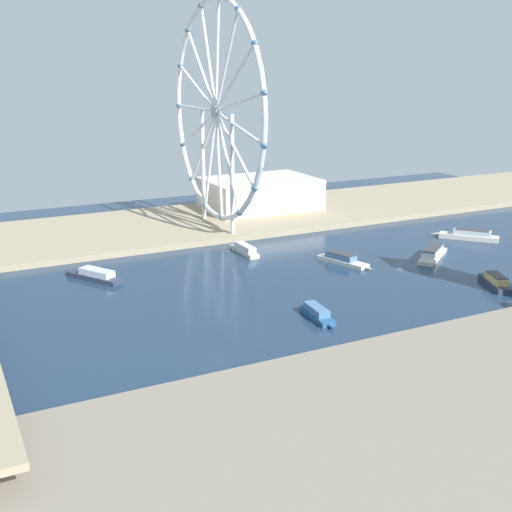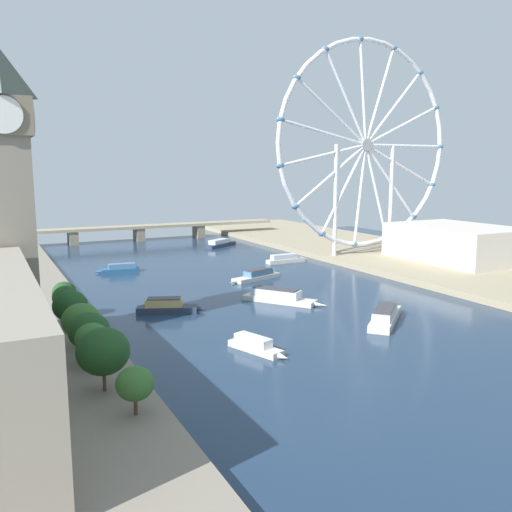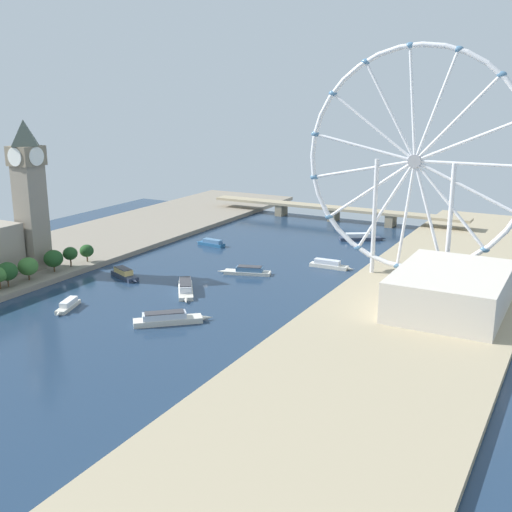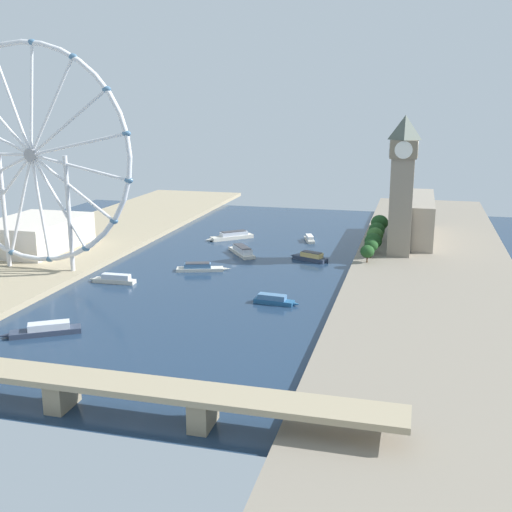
# 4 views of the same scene
# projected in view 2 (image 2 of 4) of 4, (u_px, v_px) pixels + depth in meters

# --- Properties ---
(ground_plane) EXTENTS (399.49, 399.49, 0.00)m
(ground_plane) POSITION_uv_depth(u_px,v_px,m) (254.00, 292.00, 231.06)
(ground_plane) COLOR #1E334C
(riverbank_right) EXTENTS (90.00, 520.00, 3.00)m
(riverbank_right) POSITION_uv_depth(u_px,v_px,m) (451.00, 267.00, 282.01)
(riverbank_right) COLOR tan
(riverbank_right) RESTS_ON ground_plane
(clock_tower) EXTENTS (16.37, 16.37, 82.71)m
(clock_tower) POSITION_uv_depth(u_px,v_px,m) (7.00, 190.00, 154.41)
(clock_tower) COLOR gray
(clock_tower) RESTS_ON riverbank_left
(tree_row_embankment) EXTENTS (12.92, 99.58, 14.49)m
(tree_row_embankment) POSITION_uv_depth(u_px,v_px,m) (85.00, 324.00, 144.77)
(tree_row_embankment) COLOR #513823
(tree_row_embankment) RESTS_ON riverbank_left
(ferris_wheel) EXTENTS (118.22, 3.20, 121.12)m
(ferris_wheel) POSITION_uv_depth(u_px,v_px,m) (366.00, 146.00, 308.86)
(ferris_wheel) COLOR silver
(ferris_wheel) RESTS_ON riverbank_right
(riverside_hall) EXTENTS (47.44, 67.23, 18.56)m
(riverside_hall) POSITION_uv_depth(u_px,v_px,m) (457.00, 243.00, 294.11)
(riverside_hall) COLOR beige
(riverside_hall) RESTS_ON riverbank_right
(river_bridge) EXTENTS (211.49, 13.58, 11.13)m
(river_bridge) POSITION_uv_depth(u_px,v_px,m) (139.00, 229.00, 395.31)
(river_bridge) COLOR tan
(river_bridge) RESTS_ON ground_plane
(tour_boat_0) EXTENTS (30.44, 20.99, 4.93)m
(tour_boat_0) POSITION_uv_depth(u_px,v_px,m) (220.00, 243.00, 366.67)
(tour_boat_0) COLOR #2D384C
(tour_boat_0) RESTS_ON ground_plane
(tour_boat_1) EXTENTS (29.83, 27.29, 5.52)m
(tour_boat_1) POSITION_uv_depth(u_px,v_px,m) (385.00, 316.00, 185.64)
(tour_boat_1) COLOR beige
(tour_boat_1) RESTS_ON ground_plane
(tour_boat_2) EXTENTS (25.13, 14.44, 5.51)m
(tour_boat_2) POSITION_uv_depth(u_px,v_px,m) (167.00, 307.00, 197.88)
(tour_boat_2) COLOR #2D384C
(tour_boat_2) RESTS_ON ground_plane
(tour_boat_3) EXTENTS (26.81, 5.65, 4.83)m
(tour_boat_3) POSITION_uv_depth(u_px,v_px,m) (286.00, 259.00, 303.36)
(tour_boat_3) COLOR beige
(tour_boat_3) RESTS_ON ground_plane
(tour_boat_4) EXTENTS (23.97, 30.99, 5.50)m
(tour_boat_4) POSITION_uv_depth(u_px,v_px,m) (279.00, 296.00, 213.43)
(tour_boat_4) COLOR beige
(tour_boat_4) RESTS_ON ground_plane
(tour_boat_5) EXTENTS (30.58, 14.37, 4.75)m
(tour_boat_5) POSITION_uv_depth(u_px,v_px,m) (257.00, 275.00, 257.36)
(tour_boat_5) COLOR beige
(tour_boat_5) RESTS_ON ground_plane
(tour_boat_6) EXTENTS (22.47, 7.09, 4.50)m
(tour_boat_6) POSITION_uv_depth(u_px,v_px,m) (120.00, 269.00, 274.84)
(tour_boat_6) COLOR #235684
(tour_boat_6) RESTS_ON ground_plane
(tour_boat_7) EXTENTS (10.42, 21.39, 4.35)m
(tour_boat_7) POSITION_uv_depth(u_px,v_px,m) (256.00, 345.00, 155.74)
(tour_boat_7) COLOR beige
(tour_boat_7) RESTS_ON ground_plane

